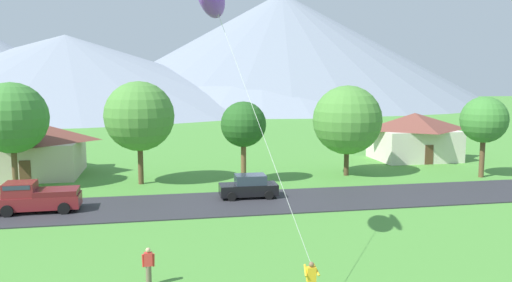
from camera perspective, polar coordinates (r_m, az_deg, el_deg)
road_strip at (r=35.84m, az=-4.96°, el=-7.05°), size 160.00×6.94×0.08m
mountain_far_west_ridge at (r=179.56m, az=2.84°, el=10.37°), size 137.51×137.51×37.45m
mountain_west_ridge at (r=161.31m, az=0.62°, el=7.76°), size 109.89×109.89×20.71m
mountain_central_ridge at (r=161.01m, az=-20.47°, el=7.37°), size 137.44×137.44×21.03m
house_leftmost at (r=49.70m, az=-23.52°, el=-0.71°), size 8.30×8.30×4.86m
house_left_center at (r=57.00m, az=17.31°, el=0.60°), size 8.81×6.91×5.02m
tree_near_left at (r=42.22m, az=-1.42°, el=1.84°), size 3.79×3.79×6.84m
tree_left_of_center at (r=46.10m, az=10.19°, el=2.33°), size 6.16×6.16×8.11m
tree_center at (r=48.81m, az=24.20°, el=2.16°), size 4.07×4.07×7.16m
tree_near_right at (r=44.11m, az=-25.70°, el=2.34°), size 5.58×5.58×8.46m
tree_far_right at (r=42.73m, az=-12.95°, el=2.71°), size 5.72×5.72×8.51m
parked_car_black_west_end at (r=37.31m, az=-0.81°, el=-5.15°), size 4.22×2.12×1.68m
pickup_truck_maroon_west_side at (r=36.35m, az=-23.41°, el=-5.78°), size 5.23×2.39×1.99m
watcher_person at (r=22.72m, az=-11.97°, el=-13.52°), size 0.56×0.24×1.68m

